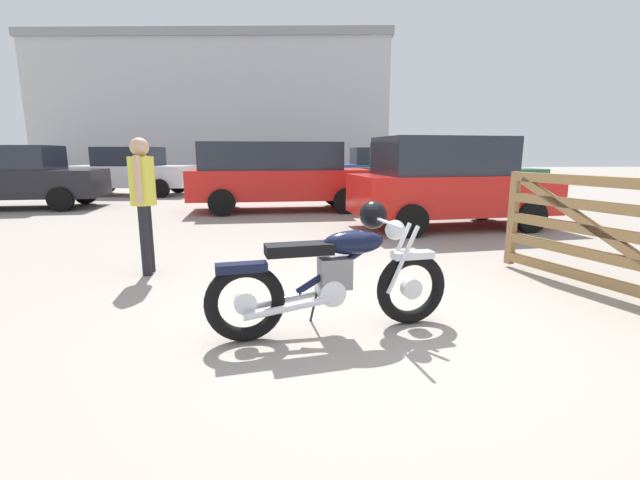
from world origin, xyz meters
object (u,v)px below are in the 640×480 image
(blue_hatchback_right, at_px, (378,169))
(dark_sedan_left, at_px, (17,177))
(vintage_motorcycle, at_px, (338,274))
(white_estate_far, at_px, (279,174))
(bystander, at_px, (143,192))
(silver_sedan_mid, at_px, (445,173))
(timber_gate, at_px, (632,233))
(red_hatchback_near, at_px, (448,182))
(pale_sedan_back, at_px, (131,171))

(blue_hatchback_right, distance_m, dark_sedan_left, 11.81)
(vintage_motorcycle, relative_size, blue_hatchback_right, 0.49)
(white_estate_far, relative_size, dark_sedan_left, 1.11)
(vintage_motorcycle, relative_size, dark_sedan_left, 0.48)
(bystander, bearing_deg, silver_sedan_mid, -138.93)
(silver_sedan_mid, relative_size, dark_sedan_left, 1.09)
(timber_gate, xyz_separation_m, silver_sedan_mid, (0.98, 7.74, 0.24))
(dark_sedan_left, bearing_deg, timber_gate, -42.88)
(vintage_motorcycle, relative_size, white_estate_far, 0.43)
(blue_hatchback_right, bearing_deg, red_hatchback_near, -94.42)
(blue_hatchback_right, height_order, dark_sedan_left, same)
(vintage_motorcycle, distance_m, white_estate_far, 7.90)
(bystander, xyz_separation_m, blue_hatchback_right, (5.39, 11.69, -0.18))
(dark_sedan_left, distance_m, pale_sedan_back, 4.01)
(timber_gate, height_order, silver_sedan_mid, silver_sedan_mid)
(blue_hatchback_right, relative_size, pale_sedan_back, 0.97)
(pale_sedan_back, distance_m, red_hatchback_near, 11.45)
(vintage_motorcycle, relative_size, silver_sedan_mid, 0.44)
(bystander, height_order, silver_sedan_mid, silver_sedan_mid)
(dark_sedan_left, bearing_deg, white_estate_far, -12.29)
(bystander, height_order, red_hatchback_near, red_hatchback_near)
(bystander, bearing_deg, timber_gate, 159.19)
(dark_sedan_left, height_order, pale_sedan_back, same)
(white_estate_far, bearing_deg, red_hatchback_near, -44.58)
(red_hatchback_near, bearing_deg, dark_sedan_left, 151.81)
(blue_hatchback_right, distance_m, red_hatchback_near, 8.74)
(blue_hatchback_right, bearing_deg, pale_sedan_back, -173.98)
(vintage_motorcycle, bearing_deg, bystander, 127.40)
(timber_gate, distance_m, white_estate_far, 8.21)
(bystander, distance_m, dark_sedan_left, 8.76)
(timber_gate, height_order, red_hatchback_near, red_hatchback_near)
(bystander, xyz_separation_m, red_hatchback_near, (4.93, 2.96, -0.10))
(bystander, distance_m, red_hatchback_near, 5.75)
(blue_hatchback_right, xyz_separation_m, dark_sedan_left, (-10.80, -4.80, 0.00))
(pale_sedan_back, height_order, red_hatchback_near, red_hatchback_near)
(silver_sedan_mid, relative_size, blue_hatchback_right, 1.11)
(white_estate_far, bearing_deg, blue_hatchback_right, 53.18)
(timber_gate, relative_size, blue_hatchback_right, 0.58)
(bystander, relative_size, silver_sedan_mid, 0.35)
(bystander, bearing_deg, pale_sedan_back, -75.45)
(silver_sedan_mid, xyz_separation_m, red_hatchback_near, (-1.16, -3.31, -0.02))
(vintage_motorcycle, height_order, dark_sedan_left, dark_sedan_left)
(bystander, relative_size, pale_sedan_back, 0.38)
(bystander, relative_size, blue_hatchback_right, 0.39)
(vintage_motorcycle, xyz_separation_m, pale_sedan_back, (-5.82, 12.45, 0.34))
(white_estate_far, bearing_deg, pale_sedan_back, 135.65)
(red_hatchback_near, bearing_deg, vintage_motorcycle, -127.01)
(silver_sedan_mid, distance_m, red_hatchback_near, 3.51)
(timber_gate, xyz_separation_m, bystander, (-5.11, 1.47, 0.32))
(timber_gate, height_order, pale_sedan_back, pale_sedan_back)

